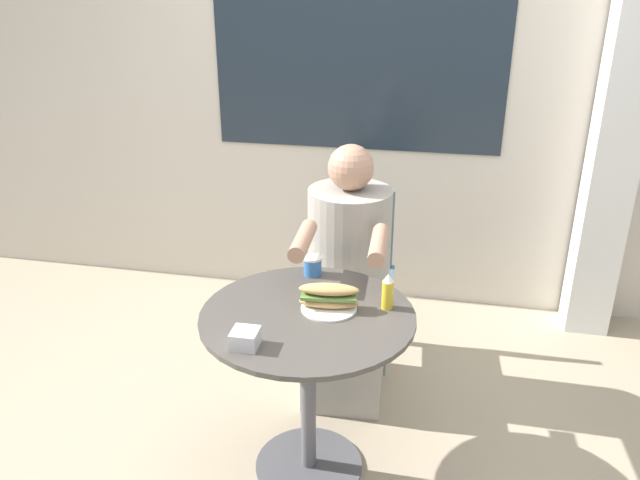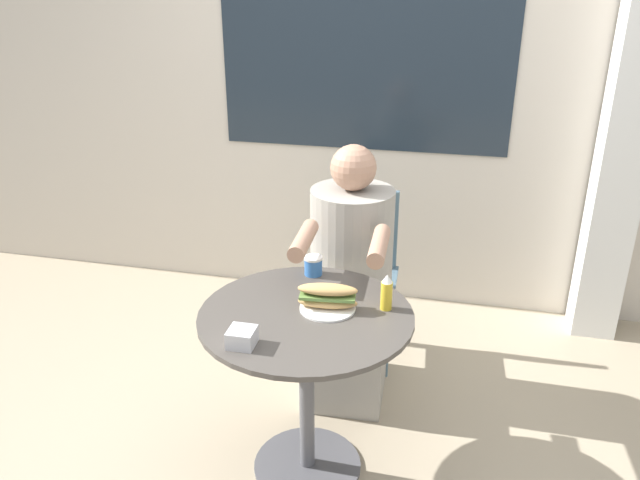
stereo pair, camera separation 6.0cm
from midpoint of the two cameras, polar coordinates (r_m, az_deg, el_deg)
The scene contains 10 objects.
ground_plane at distance 2.74m, azimuth -0.48°, elevation -19.97°, with size 8.00×8.00×0.00m, color tan.
storefront_wall at distance 3.62m, azimuth 5.77°, elevation 15.55°, with size 8.00×0.09×2.80m.
lattice_pillar at distance 3.55m, azimuth 26.86°, elevation 9.75°, with size 0.23×0.23×2.40m.
cafe_table at distance 2.40m, azimuth -0.53°, elevation -10.59°, with size 0.80×0.80×0.72m.
diner_chair at distance 3.22m, azimuth 4.32°, elevation -1.73°, with size 0.40×0.40×0.87m.
seated_diner at distance 2.91m, azimuth 3.32°, elevation -4.67°, with size 0.40×0.69×1.20m.
sandwich_on_plate at distance 2.31m, azimuth 1.44°, elevation -5.34°, with size 0.23×0.21×0.10m.
drink_cup at distance 2.57m, azimuth 0.05°, elevation -2.35°, with size 0.08×0.08×0.08m.
napkin_box at distance 2.12m, azimuth -6.34°, elevation -8.84°, with size 0.09×0.09×0.06m.
condiment_bottle at distance 2.32m, azimuth 6.84°, elevation -4.79°, with size 0.04×0.04×0.14m.
Camera 2 is at (0.51, -1.94, 1.87)m, focal length 35.00 mm.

